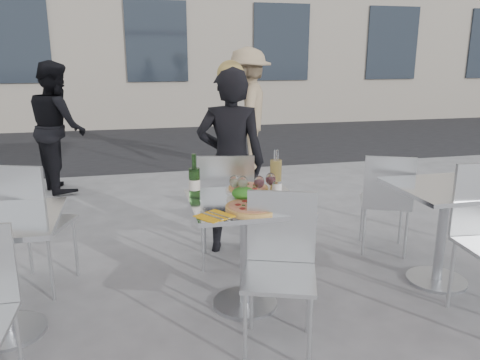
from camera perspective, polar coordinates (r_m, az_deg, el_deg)
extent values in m
plane|color=slate|center=(3.34, 0.61, -14.91)|extent=(80.00, 80.00, 0.00)
cube|color=black|center=(9.49, -8.86, 4.56)|extent=(24.00, 5.00, 0.00)
cylinder|color=#B7BABF|center=(3.33, 0.61, -14.73)|extent=(0.44, 0.44, 0.02)
cylinder|color=#B7BABF|center=(3.17, 0.63, -9.10)|extent=(0.07, 0.07, 0.72)
cube|color=silver|center=(3.04, 0.65, -2.80)|extent=(0.72, 0.72, 0.03)
cylinder|color=#B7BABF|center=(3.36, -26.26, -16.18)|extent=(0.44, 0.44, 0.02)
cylinder|color=#B7BABF|center=(3.20, -26.99, -10.62)|extent=(0.07, 0.07, 0.72)
cylinder|color=#B7BABF|center=(3.93, 22.80, -11.15)|extent=(0.44, 0.44, 0.02)
cylinder|color=#B7BABF|center=(3.80, 23.34, -6.26)|extent=(0.07, 0.07, 0.72)
cube|color=silver|center=(3.69, 23.91, -0.94)|extent=(0.72, 0.72, 0.03)
cylinder|color=silver|center=(4.05, 0.86, -5.79)|extent=(0.02, 0.02, 0.46)
cylinder|color=silver|center=(4.05, -4.36, -5.85)|extent=(0.02, 0.02, 0.46)
cylinder|color=silver|center=(3.71, 1.17, -7.78)|extent=(0.02, 0.02, 0.46)
cylinder|color=silver|center=(3.71, -4.55, -7.84)|extent=(0.02, 0.02, 0.46)
cube|color=silver|center=(3.80, -1.75, -3.41)|extent=(0.50, 0.50, 0.03)
cube|color=silver|center=(3.52, -1.74, -0.71)|extent=(0.43, 0.11, 0.46)
cylinder|color=silver|center=(2.67, 0.63, -17.68)|extent=(0.02, 0.02, 0.44)
cylinder|color=silver|center=(2.66, 8.50, -17.98)|extent=(0.02, 0.02, 0.44)
cylinder|color=silver|center=(2.97, 1.39, -14.09)|extent=(0.02, 0.02, 0.44)
cylinder|color=silver|center=(2.97, 8.34, -14.34)|extent=(0.02, 0.02, 0.44)
cube|color=silver|center=(2.70, 4.82, -11.80)|extent=(0.52, 0.52, 0.02)
cube|color=silver|center=(2.80, 5.08, -5.66)|extent=(0.39, 0.16, 0.44)
cylinder|color=silver|center=(3.84, -19.40, -7.78)|extent=(0.03, 0.03, 0.47)
cylinder|color=silver|center=(4.01, -24.30, -7.28)|extent=(0.03, 0.03, 0.47)
cylinder|color=silver|center=(3.53, -22.06, -10.03)|extent=(0.03, 0.03, 0.47)
cylinder|color=silver|center=(3.72, -27.24, -9.34)|extent=(0.03, 0.03, 0.47)
cube|color=silver|center=(3.69, -23.64, -5.03)|extent=(0.56, 0.56, 0.03)
cube|color=silver|center=(3.44, -25.87, -2.26)|extent=(0.42, 0.17, 0.47)
cylinder|color=silver|center=(2.81, -25.32, -17.67)|extent=(0.02, 0.02, 0.42)
cylinder|color=silver|center=(4.49, 18.97, -4.78)|extent=(0.02, 0.02, 0.43)
cylinder|color=silver|center=(4.45, 14.60, -4.59)|extent=(0.02, 0.02, 0.43)
cylinder|color=silver|center=(4.17, 19.55, -6.32)|extent=(0.02, 0.02, 0.43)
cylinder|color=silver|center=(4.13, 14.83, -6.14)|extent=(0.02, 0.02, 0.43)
cube|color=silver|center=(4.24, 17.22, -2.60)|extent=(0.53, 0.53, 0.02)
cube|color=silver|center=(3.98, 17.73, -0.30)|extent=(0.37, 0.19, 0.43)
cylinder|color=silver|center=(3.50, 24.36, -10.44)|extent=(0.03, 0.03, 0.48)
imported|color=black|center=(3.95, -1.12, 2.14)|extent=(0.66, 0.52, 1.58)
imported|color=black|center=(6.31, -21.35, 6.07)|extent=(0.86, 0.96, 1.62)
imported|color=#9D8665|center=(6.94, 0.94, 8.51)|extent=(1.08, 1.33, 1.80)
cylinder|color=#E9B25B|center=(2.88, 1.62, -3.33)|extent=(0.34, 0.34, 0.02)
cylinder|color=beige|center=(2.88, 1.62, -3.14)|extent=(0.30, 0.30, 0.00)
cylinder|color=white|center=(3.25, 1.01, -1.24)|extent=(0.32, 0.32, 0.01)
cylinder|color=#E9B25B|center=(3.25, 1.01, -0.99)|extent=(0.28, 0.28, 0.02)
cylinder|color=beige|center=(3.25, 1.01, -0.82)|extent=(0.24, 0.24, 0.00)
cylinder|color=white|center=(3.05, 0.40, -2.32)|extent=(0.22, 0.22, 0.01)
ellipsoid|color=#1C711D|center=(3.04, 0.40, -1.62)|extent=(0.15, 0.15, 0.08)
sphere|color=#B21914|center=(3.07, 1.04, -1.29)|extent=(0.03, 0.03, 0.03)
cylinder|color=#2A5921|center=(3.09, -5.57, -0.37)|extent=(0.07, 0.07, 0.20)
cone|color=#2A5921|center=(3.06, -5.62, 1.43)|extent=(0.07, 0.07, 0.03)
cylinder|color=#2A5921|center=(3.05, -5.64, 2.26)|extent=(0.03, 0.03, 0.10)
cylinder|color=silver|center=(3.09, -5.57, -0.55)|extent=(0.07, 0.08, 0.07)
cylinder|color=tan|center=(3.24, 4.38, 0.56)|extent=(0.08, 0.08, 0.22)
cylinder|color=white|center=(3.21, 4.43, 2.99)|extent=(0.03, 0.03, 0.08)
cylinder|color=white|center=(3.13, 4.52, -1.19)|extent=(0.06, 0.06, 0.09)
cylinder|color=silver|center=(3.12, 4.54, -0.25)|extent=(0.06, 0.06, 0.02)
cylinder|color=white|center=(3.09, -0.67, -2.18)|extent=(0.06, 0.06, 0.00)
cylinder|color=white|center=(3.08, -0.67, -1.42)|extent=(0.01, 0.01, 0.09)
ellipsoid|color=white|center=(3.06, -0.68, -0.16)|extent=(0.07, 0.07, 0.08)
ellipsoid|color=beige|center=(3.06, -0.67, -0.34)|extent=(0.05, 0.05, 0.05)
cylinder|color=white|center=(3.07, 0.33, -2.30)|extent=(0.06, 0.06, 0.00)
cylinder|color=white|center=(3.06, 0.33, -1.53)|extent=(0.01, 0.01, 0.09)
ellipsoid|color=white|center=(3.04, 0.33, -0.26)|extent=(0.07, 0.07, 0.08)
ellipsoid|color=beige|center=(3.04, 0.33, -0.44)|extent=(0.05, 0.05, 0.05)
cylinder|color=white|center=(3.08, 2.33, -2.26)|extent=(0.06, 0.06, 0.00)
cylinder|color=white|center=(3.07, 2.34, -1.49)|extent=(0.01, 0.01, 0.09)
ellipsoid|color=white|center=(3.05, 2.35, -0.23)|extent=(0.07, 0.07, 0.08)
ellipsoid|color=#450911|center=(3.05, 2.35, -0.41)|extent=(0.05, 0.05, 0.05)
cylinder|color=white|center=(3.16, 3.72, -1.85)|extent=(0.06, 0.06, 0.00)
cylinder|color=white|center=(3.14, 3.73, -1.10)|extent=(0.01, 0.01, 0.09)
ellipsoid|color=white|center=(3.13, 3.75, 0.13)|extent=(0.07, 0.07, 0.08)
ellipsoid|color=#450911|center=(3.13, 3.75, -0.04)|extent=(0.05, 0.05, 0.05)
cube|color=#F3AF15|center=(2.75, -3.17, -4.40)|extent=(0.25, 0.25, 0.00)
cube|color=#B7BABF|center=(2.74, -3.58, -4.36)|extent=(0.12, 0.18, 0.00)
cube|color=#B7BABF|center=(2.75, -2.55, -4.28)|extent=(0.11, 0.16, 0.00)
cube|color=#F3AF15|center=(2.91, 6.87, -3.37)|extent=(0.25, 0.25, 0.00)
cube|color=#B7BABF|center=(2.90, 6.50, -3.32)|extent=(0.11, 0.18, 0.00)
cube|color=#B7BABF|center=(2.92, 7.43, -3.24)|extent=(0.10, 0.16, 0.00)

